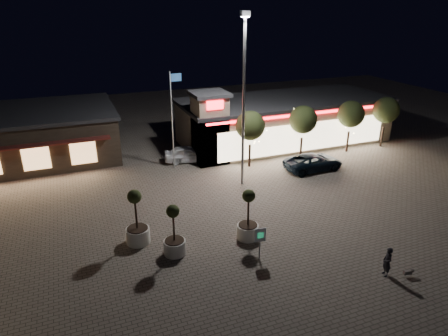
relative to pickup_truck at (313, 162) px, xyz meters
name	(u,v)px	position (x,y,z in m)	size (l,w,h in m)	color
ground	(266,242)	(-8.61, -8.37, -0.69)	(90.00, 90.00, 0.00)	#665D52
retail_building	(280,120)	(0.89, 7.44, 1.52)	(20.40, 8.40, 6.10)	tan
restaurant_building	(19,136)	(-22.61, 11.60, 1.47)	(16.40, 11.00, 4.30)	#382D23
floodlight_pole	(244,93)	(-6.61, -0.37, 6.33)	(0.60, 0.40, 12.38)	gray
flagpole	(173,113)	(-10.51, 4.63, 4.05)	(0.95, 0.10, 8.00)	white
string_tree_a	(250,126)	(-4.61, 2.63, 2.87)	(2.42, 2.42, 4.79)	#332319
string_tree_b	(303,120)	(0.39, 2.63, 2.87)	(2.42, 2.42, 4.79)	#332319
string_tree_c	(351,114)	(5.39, 2.63, 2.87)	(2.42, 2.42, 4.79)	#332319
string_tree_d	(386,110)	(9.39, 2.63, 2.87)	(2.42, 2.42, 4.79)	#332319
pickup_truck	(313,162)	(0.00, 0.00, 0.00)	(2.29, 4.97, 1.38)	black
white_sedan	(188,154)	(-9.12, 5.63, 0.00)	(1.64, 4.07, 1.39)	white
pedestrian	(387,262)	(-4.37, -13.27, 0.11)	(0.58, 0.38, 1.60)	black
dog	(409,272)	(-3.34, -13.79, -0.40)	(0.54, 0.27, 0.29)	#59514C
planter_left	(137,227)	(-15.50, -5.64, 0.34)	(1.36, 1.36, 3.35)	beige
planter_mid	(174,239)	(-13.82, -7.49, 0.24)	(1.22, 1.22, 3.00)	beige
planter_right	(248,223)	(-9.42, -7.51, 0.28)	(1.27, 1.27, 3.13)	beige
valet_sign	(260,238)	(-9.68, -9.62, 0.61)	(0.62, 0.15, 1.87)	gray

